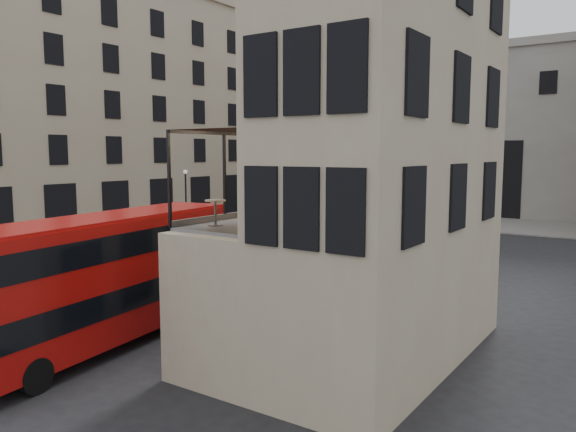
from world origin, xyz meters
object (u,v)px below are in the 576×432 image
Objects in this scene: pedestrian_c at (462,210)px; cyclist at (292,229)px; traffic_light_far at (273,197)px; street_lamp_a at (186,204)px; traffic_light_near at (306,225)px; car_c at (258,222)px; cafe_table_mid at (290,197)px; pedestrian_e at (203,215)px; pedestrian_d at (445,225)px; pedestrian_a at (279,216)px; street_lamp_b at (383,197)px; bus_far at (359,198)px; cafe_table_far at (335,196)px; cafe_chair_c at (342,207)px; car_a at (238,230)px; cafe_chair_b at (303,212)px; cafe_table_near at (215,209)px; bus_near at (106,273)px; cafe_chair_a at (263,218)px; pedestrian_b at (343,207)px; cafe_chair_d at (376,200)px; car_b at (378,232)px.

cyclist is at bearing 52.19° from pedestrian_c.
traffic_light_far is 0.71× the size of street_lamp_a.
pedestrian_c is at bearing 87.96° from traffic_light_near.
car_c is 27.87m from cafe_table_mid.
pedestrian_e is 33.07m from cafe_table_mid.
pedestrian_a is at bearing 68.35° from pedestrian_d.
street_lamp_b is 2.90m from bus_far.
cafe_chair_c reaches higher than cafe_table_far.
car_c reaches higher than car_a.
cafe_table_far is (19.12, -23.20, 4.27)m from pedestrian_a.
street_lamp_a is 1.23× the size of car_a.
bus_far is at bearing 30.76° from pedestrian_a.
cyclist is 2.09× the size of cafe_chair_b.
car_a is 27.32m from cafe_table_near.
cafe_table_mid is (12.32, -18.46, 4.29)m from cyclist.
pedestrian_c is (-1.00, 44.28, -1.66)m from bus_near.
traffic_light_far is at bearing 125.31° from cafe_chair_a.
pedestrian_b is 41.58m from cafe_chair_b.
bus_near is at bearing -169.12° from cafe_chair_a.
cafe_chair_d reaches higher than traffic_light_far.
street_lamp_b is (9.00, 6.00, -0.03)m from traffic_light_far.
pedestrian_d is at bearing -48.32° from cyclist.
car_b is 4.75× the size of cafe_chair_d.
pedestrian_a is at bearing 126.44° from cafe_chair_b.
bus_far is 14.54m from car_a.
pedestrian_e is 36.59m from cafe_chair_a.
cafe_table_far is (17.21, -32.39, 4.10)m from pedestrian_b.
cafe_chair_d is (5.36, -24.81, 4.12)m from pedestrian_d.
car_b is at bearing 106.74° from cafe_table_mid.
cyclist is 1.82× the size of cafe_chair_d.
pedestrian_a is 30.36m from cafe_table_far.
bus_near is at bearing 148.30° from pedestrian_d.
bus_near is 6.36× the size of pedestrian_e.
pedestrian_a reaches higher than car_b.
pedestrian_b is (-10.35, 23.83, -1.48)m from traffic_light_near.
cafe_chair_c is (18.96, -34.93, 3.92)m from pedestrian_b.
car_c is (-13.04, 25.99, -1.83)m from bus_near.
pedestrian_e is (-2.00, 4.28, -1.46)m from street_lamp_a.
car_a is (-4.76, -16.63, -1.66)m from street_lamp_b.
street_lamp_b reaches higher than car_a.
pedestrian_a is (-6.03, -4.74, -1.70)m from bus_far.
street_lamp_a is 0.45× the size of bus_near.
cafe_table_mid is (20.57, -27.43, 2.74)m from traffic_light_far.
cafe_table_mid reaches higher than cyclist.
cafe_table_far is at bearing 110.21° from car_c.
car_b is at bearing -68.91° from cyclist.
cafe_chair_c is at bearing -87.14° from cafe_chair_d.
cafe_table_near is at bearing 156.70° from pedestrian_d.
cafe_chair_b is at bearing -45.58° from car_a.
bus_near is 24.71m from car_a.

